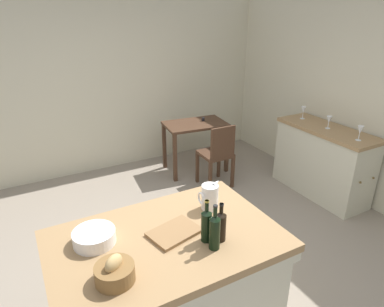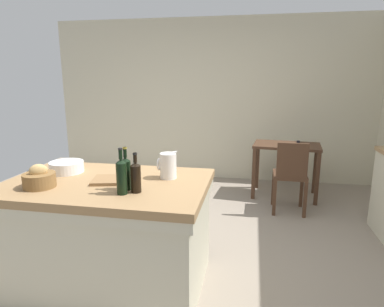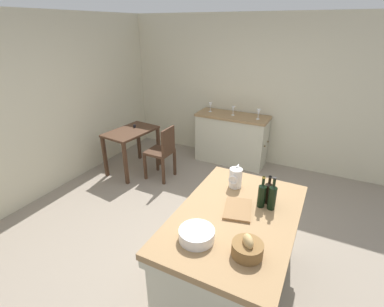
{
  "view_description": "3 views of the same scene",
  "coord_description": "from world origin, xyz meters",
  "px_view_note": "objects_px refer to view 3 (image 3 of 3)",
  "views": [
    {
      "loc": [
        -1.18,
        -2.33,
        2.31
      ],
      "look_at": [
        0.18,
        0.16,
        1.09
      ],
      "focal_mm": 31.46,
      "sensor_mm": 36.0,
      "label": 1
    },
    {
      "loc": [
        0.65,
        -2.86,
        1.66
      ],
      "look_at": [
        0.09,
        0.17,
        0.95
      ],
      "focal_mm": 30.83,
      "sensor_mm": 36.0,
      "label": 2
    },
    {
      "loc": [
        -2.41,
        -1.16,
        2.41
      ],
      "look_at": [
        0.23,
        0.18,
        1.04
      ],
      "focal_mm": 26.24,
      "sensor_mm": 36.0,
      "label": 3
    }
  ],
  "objects_px": {
    "wine_bottle_amber": "(262,195)",
    "wine_glass_middle": "(210,106)",
    "island_table": "(233,250)",
    "side_cabinet": "(231,139)",
    "wooden_chair": "(162,151)",
    "bread_basket": "(247,248)",
    "pitcher": "(236,178)",
    "wash_bowl": "(197,235)",
    "wine_bottle_green": "(272,196)",
    "writing_desk": "(131,137)",
    "wine_glass_far_left": "(258,112)",
    "wine_glass_left": "(233,109)",
    "wine_bottle_dark": "(268,192)",
    "cutting_board": "(238,209)"
  },
  "relations": [
    {
      "from": "pitcher",
      "to": "wash_bowl",
      "type": "xyz_separation_m",
      "value": [
        -0.88,
        0.01,
        -0.06
      ]
    },
    {
      "from": "pitcher",
      "to": "wine_glass_far_left",
      "type": "relative_size",
      "value": 1.41
    },
    {
      "from": "wine_glass_left",
      "to": "island_table",
      "type": "bearing_deg",
      "value": -159.98
    },
    {
      "from": "bread_basket",
      "to": "writing_desk",
      "type": "bearing_deg",
      "value": 52.91
    },
    {
      "from": "island_table",
      "to": "wine_glass_middle",
      "type": "distance_m",
      "value": 3.12
    },
    {
      "from": "wash_bowl",
      "to": "wine_bottle_amber",
      "type": "height_order",
      "value": "wine_bottle_amber"
    },
    {
      "from": "side_cabinet",
      "to": "wine_bottle_dark",
      "type": "distance_m",
      "value": 2.71
    },
    {
      "from": "wine_glass_left",
      "to": "bread_basket",
      "type": "bearing_deg",
      "value": -158.87
    },
    {
      "from": "wooden_chair",
      "to": "wine_glass_far_left",
      "type": "xyz_separation_m",
      "value": [
        1.09,
        -1.27,
        0.54
      ]
    },
    {
      "from": "wine_glass_far_left",
      "to": "wine_glass_left",
      "type": "relative_size",
      "value": 1.09
    },
    {
      "from": "wooden_chair",
      "to": "wine_bottle_amber",
      "type": "height_order",
      "value": "wine_bottle_amber"
    },
    {
      "from": "wash_bowl",
      "to": "wine_bottle_dark",
      "type": "bearing_deg",
      "value": -26.33
    },
    {
      "from": "writing_desk",
      "to": "bread_basket",
      "type": "xyz_separation_m",
      "value": [
        -1.99,
        -2.63,
        0.31
      ]
    },
    {
      "from": "side_cabinet",
      "to": "writing_desk",
      "type": "bearing_deg",
      "value": 128.15
    },
    {
      "from": "wine_bottle_green",
      "to": "wine_glass_middle",
      "type": "height_order",
      "value": "wine_bottle_green"
    },
    {
      "from": "wine_bottle_amber",
      "to": "wine_glass_middle",
      "type": "xyz_separation_m",
      "value": [
        2.49,
        1.59,
        0.03
      ]
    },
    {
      "from": "wooden_chair",
      "to": "bread_basket",
      "type": "bearing_deg",
      "value": -134.74
    },
    {
      "from": "side_cabinet",
      "to": "wine_bottle_green",
      "type": "bearing_deg",
      "value": -153.45
    },
    {
      "from": "side_cabinet",
      "to": "wine_bottle_dark",
      "type": "relative_size",
      "value": 4.68
    },
    {
      "from": "wash_bowl",
      "to": "wine_bottle_dark",
      "type": "distance_m",
      "value": 0.84
    },
    {
      "from": "writing_desk",
      "to": "wine_glass_far_left",
      "type": "bearing_deg",
      "value": -60.25
    },
    {
      "from": "wine_glass_left",
      "to": "wooden_chair",
      "type": "bearing_deg",
      "value": 144.0
    },
    {
      "from": "bread_basket",
      "to": "wine_glass_middle",
      "type": "distance_m",
      "value": 3.54
    },
    {
      "from": "wooden_chair",
      "to": "pitcher",
      "type": "xyz_separation_m",
      "value": [
        -1.13,
        -1.62,
        0.48
      ]
    },
    {
      "from": "island_table",
      "to": "side_cabinet",
      "type": "distance_m",
      "value": 2.87
    },
    {
      "from": "island_table",
      "to": "side_cabinet",
      "type": "height_order",
      "value": "side_cabinet"
    },
    {
      "from": "writing_desk",
      "to": "pitcher",
      "type": "distance_m",
      "value": 2.54
    },
    {
      "from": "wine_glass_far_left",
      "to": "wine_bottle_dark",
      "type": "bearing_deg",
      "value": -163.09
    },
    {
      "from": "island_table",
      "to": "pitcher",
      "type": "height_order",
      "value": "pitcher"
    },
    {
      "from": "side_cabinet",
      "to": "wine_glass_left",
      "type": "relative_size",
      "value": 8.24
    },
    {
      "from": "wine_bottle_dark",
      "to": "wine_bottle_green",
      "type": "height_order",
      "value": "wine_bottle_green"
    },
    {
      "from": "pitcher",
      "to": "wine_glass_middle",
      "type": "height_order",
      "value": "pitcher"
    },
    {
      "from": "pitcher",
      "to": "wine_bottle_dark",
      "type": "relative_size",
      "value": 0.87
    },
    {
      "from": "wooden_chair",
      "to": "wine_glass_left",
      "type": "height_order",
      "value": "wine_glass_left"
    },
    {
      "from": "wine_bottle_dark",
      "to": "wine_bottle_amber",
      "type": "bearing_deg",
      "value": 155.84
    },
    {
      "from": "wine_bottle_amber",
      "to": "wine_bottle_green",
      "type": "height_order",
      "value": "wine_bottle_green"
    },
    {
      "from": "pitcher",
      "to": "wine_bottle_green",
      "type": "height_order",
      "value": "wine_bottle_green"
    },
    {
      "from": "wooden_chair",
      "to": "pitcher",
      "type": "bearing_deg",
      "value": -124.78
    },
    {
      "from": "writing_desk",
      "to": "wine_glass_left",
      "type": "height_order",
      "value": "wine_glass_left"
    },
    {
      "from": "cutting_board",
      "to": "wash_bowl",
      "type": "bearing_deg",
      "value": 161.87
    },
    {
      "from": "wooden_chair",
      "to": "bread_basket",
      "type": "relative_size",
      "value": 4.01
    },
    {
      "from": "wine_bottle_amber",
      "to": "wine_glass_left",
      "type": "relative_size",
      "value": 1.94
    },
    {
      "from": "wine_bottle_amber",
      "to": "island_table",
      "type": "bearing_deg",
      "value": 145.17
    },
    {
      "from": "wine_bottle_dark",
      "to": "wine_glass_left",
      "type": "height_order",
      "value": "wine_bottle_dark"
    },
    {
      "from": "bread_basket",
      "to": "wine_glass_middle",
      "type": "bearing_deg",
      "value": 27.85
    },
    {
      "from": "writing_desk",
      "to": "wooden_chair",
      "type": "height_order",
      "value": "wooden_chair"
    },
    {
      "from": "writing_desk",
      "to": "wine_bottle_dark",
      "type": "height_order",
      "value": "wine_bottle_dark"
    },
    {
      "from": "wine_bottle_dark",
      "to": "wine_glass_far_left",
      "type": "distance_m",
      "value": 2.45
    },
    {
      "from": "writing_desk",
      "to": "wooden_chair",
      "type": "relative_size",
      "value": 1.04
    },
    {
      "from": "cutting_board",
      "to": "wine_bottle_green",
      "type": "xyz_separation_m",
      "value": [
        0.16,
        -0.26,
        0.12
      ]
    }
  ]
}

